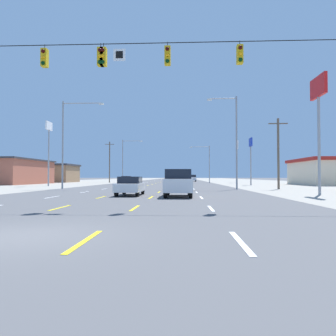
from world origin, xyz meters
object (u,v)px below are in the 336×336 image
object	(u,v)px
suv_inner_right_nearest	(178,183)
hatchback_far_left_midfar	(127,180)
pole_sign_right_row_2	(237,150)
streetlight_left_row_1	(125,158)
sedan_inner_right_mid	(180,183)
pole_sign_right_row_0	(319,102)
streetlight_right_row_0	(234,137)
suv_center_turn_farthest	(172,178)
suv_far_right_distant_a	(190,178)
sedan_center_turn_near	(130,186)
streetlight_right_row_1	(207,161)
streetlight_left_row_0	(67,138)
suv_far_right_far	(193,178)
pole_sign_left_row_1	(49,139)
pole_sign_right_row_1	(251,150)
sedan_inner_right_farther	(181,179)

from	to	relation	value
suv_inner_right_nearest	hatchback_far_left_midfar	world-z (taller)	suv_inner_right_nearest
hatchback_far_left_midfar	pole_sign_right_row_2	world-z (taller)	pole_sign_right_row_2
streetlight_left_row_1	sedan_inner_right_mid	bearing A→B (deg)	-71.70
pole_sign_right_row_0	streetlight_right_row_0	size ratio (longest dim) A/B	0.88
hatchback_far_left_midfar	streetlight_right_row_0	bearing A→B (deg)	-55.23
suv_inner_right_nearest	suv_center_turn_farthest	bearing A→B (deg)	92.29
sedan_inner_right_mid	suv_center_turn_farthest	xyz separation A→B (m)	(-3.79, 83.45, 0.27)
pole_sign_right_row_2	hatchback_far_left_midfar	bearing A→B (deg)	-146.69
suv_inner_right_nearest	pole_sign_right_row_2	xyz separation A→B (m)	(13.24, 53.20, 6.71)
suv_far_right_distant_a	pole_sign_right_row_2	distance (m)	59.99
sedan_center_turn_near	suv_far_right_distant_a	world-z (taller)	suv_far_right_distant_a
sedan_center_turn_near	streetlight_right_row_1	distance (m)	50.90
suv_far_right_distant_a	pole_sign_right_row_2	world-z (taller)	pole_sign_right_row_2
streetlight_left_row_0	streetlight_right_row_1	size ratio (longest dim) A/B	1.20
suv_center_turn_farthest	streetlight_right_row_1	world-z (taller)	streetlight_right_row_1
suv_far_right_far	suv_center_turn_farthest	bearing A→B (deg)	106.42
pole_sign_left_row_1	pole_sign_right_row_1	distance (m)	32.54
sedan_inner_right_farther	pole_sign_right_row_0	distance (m)	79.39
sedan_inner_right_mid	hatchback_far_left_midfar	size ratio (longest dim) A/B	1.15
hatchback_far_left_midfar	suv_far_right_far	size ratio (longest dim) A/B	0.80
suv_inner_right_nearest	suv_far_right_far	distance (m)	70.61
sedan_center_turn_near	pole_sign_left_row_1	xyz separation A→B (m)	(-16.37, 23.13, 6.50)
sedan_center_turn_near	sedan_inner_right_farther	size ratio (longest dim) A/B	1.00
streetlight_left_row_0	sedan_inner_right_farther	bearing A→B (deg)	79.01
streetlight_right_row_1	pole_sign_right_row_0	bearing A→B (deg)	-83.87
sedan_inner_right_farther	suv_center_turn_farthest	bearing A→B (deg)	104.88
suv_center_turn_farthest	streetlight_left_row_1	distance (m)	44.52
pole_sign_left_row_1	streetlight_left_row_0	world-z (taller)	streetlight_left_row_0
sedan_inner_right_mid	suv_far_right_far	distance (m)	59.76
suv_far_right_distant_a	sedan_inner_right_mid	bearing A→B (deg)	-91.95
pole_sign_right_row_0	streetlight_right_row_0	bearing A→B (deg)	114.31
streetlight_left_row_0	sedan_center_turn_near	bearing A→B (deg)	-52.16
streetlight_right_row_1	suv_inner_right_nearest	bearing A→B (deg)	-96.66
suv_center_turn_farthest	suv_far_right_distant_a	xyz separation A→B (m)	(7.23, 17.68, 0.00)
suv_far_right_distant_a	streetlight_left_row_1	bearing A→B (deg)	-105.37
suv_far_right_far	pole_sign_left_row_1	size ratio (longest dim) A/B	0.50
pole_sign_right_row_2	streetlight_left_row_0	bearing A→B (deg)	-123.81
suv_center_turn_farthest	pole_sign_left_row_1	distance (m)	72.02
sedan_inner_right_mid	streetlight_right_row_1	bearing A→B (deg)	81.59
sedan_inner_right_mid	pole_sign_right_row_1	world-z (taller)	pole_sign_right_row_1
streetlight_left_row_1	streetlight_right_row_1	bearing A→B (deg)	0.00
streetlight_right_row_1	pole_sign_right_row_1	bearing A→B (deg)	-73.98
streetlight_left_row_0	streetlight_right_row_0	xyz separation A→B (m)	(19.49, -0.00, 0.01)
pole_sign_right_row_1	sedan_center_turn_near	bearing A→B (deg)	-117.60
pole_sign_right_row_1	pole_sign_right_row_2	bearing A→B (deg)	86.18
sedan_inner_right_mid	pole_sign_left_row_1	bearing A→B (deg)	145.98
streetlight_left_row_1	pole_sign_right_row_0	bearing A→B (deg)	-63.22
sedan_inner_right_farther	streetlight_right_row_1	bearing A→B (deg)	-78.30
streetlight_right_row_0	hatchback_far_left_midfar	bearing A→B (deg)	124.77
suv_inner_right_nearest	streetlight_right_row_0	size ratio (longest dim) A/B	0.46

